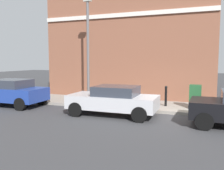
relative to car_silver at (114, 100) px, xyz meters
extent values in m
plane|color=#38383A|center=(0.66, -2.43, -0.71)|extent=(80.00, 80.00, 0.00)
cube|color=gray|center=(2.46, 3.57, -0.63)|extent=(2.80, 30.00, 0.15)
cube|color=brown|center=(7.00, 0.89, 3.54)|extent=(6.29, 10.64, 8.50)
cube|color=silver|center=(3.82, 0.89, 4.44)|extent=(0.12, 10.64, 0.24)
cylinder|color=black|center=(-1.01, -3.83, -0.39)|extent=(0.23, 0.64, 0.64)
cylinder|color=black|center=(0.68, -3.86, -0.39)|extent=(0.23, 0.64, 0.64)
cube|color=#B7B7BC|center=(0.00, 0.04, -0.09)|extent=(1.80, 4.00, 0.60)
cube|color=#2D333D|center=(0.00, -0.13, 0.41)|extent=(1.57, 1.88, 0.44)
cylinder|color=black|center=(-0.84, 1.46, -0.39)|extent=(0.23, 0.64, 0.64)
cylinder|color=black|center=(0.81, 1.48, -0.39)|extent=(0.23, 0.64, 0.64)
cylinder|color=black|center=(-0.81, -1.41, -0.39)|extent=(0.23, 0.64, 0.64)
cylinder|color=black|center=(0.84, -1.39, -0.39)|extent=(0.23, 0.64, 0.64)
cube|color=navy|center=(0.08, 6.09, -0.04)|extent=(1.88, 3.99, 0.69)
cube|color=#2D333D|center=(0.09, 5.96, 0.51)|extent=(1.62, 1.91, 0.46)
cylinder|color=black|center=(0.89, 7.53, -0.39)|extent=(0.24, 0.65, 0.64)
cylinder|color=black|center=(-0.73, 4.64, -0.39)|extent=(0.24, 0.65, 0.64)
cylinder|color=black|center=(0.96, 4.69, -0.39)|extent=(0.24, 0.65, 0.64)
cube|color=#1E4C28|center=(2.19, -3.40, 0.02)|extent=(0.40, 0.55, 1.15)
cube|color=#333333|center=(2.19, -3.40, -0.52)|extent=(0.46, 0.61, 0.08)
cylinder|color=black|center=(2.29, -1.98, -0.08)|extent=(0.12, 0.12, 0.95)
sphere|color=black|center=(2.29, -1.98, 0.41)|extent=(0.14, 0.14, 0.14)
cylinder|color=black|center=(1.31, -0.60, -0.08)|extent=(0.12, 0.12, 0.95)
sphere|color=black|center=(1.31, -0.60, 0.41)|extent=(0.14, 0.14, 0.14)
cylinder|color=#59595B|center=(2.12, 2.33, 2.19)|extent=(0.14, 0.14, 5.50)
cube|color=#A5A599|center=(2.12, 2.33, 5.06)|extent=(0.20, 0.44, 0.20)
camera|label=1|loc=(-9.91, -3.76, 1.77)|focal=38.28mm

